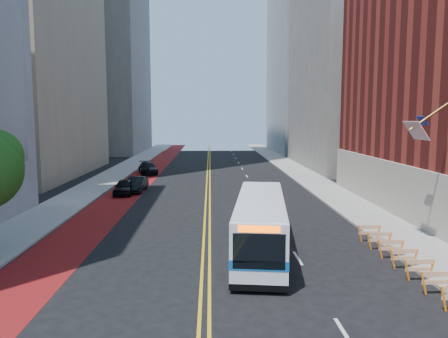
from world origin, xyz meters
TOP-DOWN VIEW (x-y plane):
  - ground at (0.00, 0.00)m, footprint 160.00×160.00m
  - sidewalk_left at (-12.00, 30.00)m, footprint 4.00×140.00m
  - sidewalk_right at (12.00, 30.00)m, footprint 4.00×140.00m
  - bus_lane_paint at (-8.10, 30.00)m, footprint 3.60×140.00m
  - center_line_inner at (-0.18, 30.00)m, footprint 0.14×140.00m
  - center_line_outer at (0.18, 30.00)m, footprint 0.14×140.00m
  - lane_dashes at (4.80, 38.00)m, footprint 0.14×98.20m
  - midrise_right_near at (23.00, 48.00)m, footprint 18.00×26.00m
  - midrise_right_far at (24.00, 78.00)m, footprint 20.00×28.00m
  - construction_barriers at (9.60, 3.42)m, footprint 1.42×10.91m
  - transit_bus at (2.93, 6.96)m, footprint 3.89×11.57m
  - car_a at (-7.98, 25.39)m, footprint 1.80×4.26m
  - car_b at (-7.08, 26.97)m, footprint 1.79×4.51m
  - car_c at (-7.86, 40.48)m, footprint 3.38×5.65m

SIDE VIEW (x-z plane):
  - ground at x=0.00m, z-range 0.00..0.00m
  - center_line_inner at x=-0.18m, z-range 0.00..0.01m
  - center_line_outer at x=0.18m, z-range 0.00..0.01m
  - bus_lane_paint at x=-8.10m, z-range 0.00..0.01m
  - lane_dashes at x=4.80m, z-range 0.00..0.01m
  - sidewalk_left at x=-12.00m, z-range 0.00..0.15m
  - sidewalk_right at x=12.00m, z-range 0.00..0.15m
  - construction_barriers at x=9.60m, z-range 0.17..1.18m
  - car_a at x=-7.98m, z-range 0.00..1.44m
  - car_b at x=-7.08m, z-range 0.00..1.46m
  - car_c at x=-7.86m, z-range 0.00..1.53m
  - transit_bus at x=2.93m, z-range 0.07..3.19m
  - midrise_right_near at x=23.00m, z-range 0.00..40.00m
  - midrise_right_far at x=24.00m, z-range 0.00..55.00m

